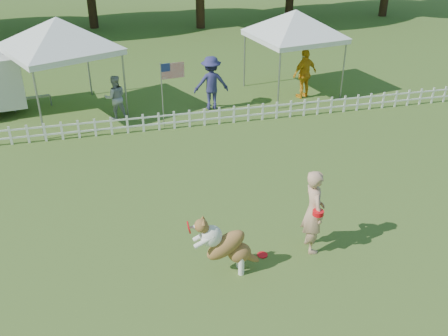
% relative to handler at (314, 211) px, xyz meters
% --- Properties ---
extents(ground, '(120.00, 120.00, 0.00)m').
position_rel_handler_xyz_m(ground, '(-1.07, -0.03, -0.94)').
color(ground, '#35551A').
rests_on(ground, ground).
extents(picket_fence, '(22.00, 0.08, 0.60)m').
position_rel_handler_xyz_m(picket_fence, '(-1.07, 6.97, -0.64)').
color(picket_fence, white).
rests_on(picket_fence, ground).
extents(handler, '(0.50, 0.72, 1.87)m').
position_rel_handler_xyz_m(handler, '(0.00, 0.00, 0.00)').
color(handler, tan).
rests_on(handler, ground).
extents(dog, '(1.31, 0.55, 1.32)m').
position_rel_handler_xyz_m(dog, '(-1.93, -0.32, -0.28)').
color(dog, brown).
rests_on(dog, ground).
extents(frisbee_on_turf, '(0.24, 0.24, 0.02)m').
position_rel_handler_xyz_m(frisbee_on_turf, '(-1.07, 0.00, -0.92)').
color(frisbee_on_turf, red).
rests_on(frisbee_on_turf, ground).
extents(canopy_tent_left, '(4.15, 4.15, 3.25)m').
position_rel_handler_xyz_m(canopy_tent_left, '(-5.13, 9.04, 0.69)').
color(canopy_tent_left, white).
rests_on(canopy_tent_left, ground).
extents(canopy_tent_right, '(3.41, 3.41, 3.04)m').
position_rel_handler_xyz_m(canopy_tent_right, '(3.11, 9.39, 0.58)').
color(canopy_tent_right, white).
rests_on(canopy_tent_right, ground).
extents(flag_pole, '(0.82, 0.21, 2.14)m').
position_rel_handler_xyz_m(flag_pole, '(-2.13, 7.23, 0.13)').
color(flag_pole, gray).
rests_on(flag_pole, ground).
extents(spectator_a, '(0.76, 0.61, 1.51)m').
position_rel_handler_xyz_m(spectator_a, '(-3.58, 8.29, -0.18)').
color(spectator_a, '#A09FA4').
rests_on(spectator_a, ground).
extents(spectator_b, '(1.25, 0.75, 1.89)m').
position_rel_handler_xyz_m(spectator_b, '(-0.26, 8.42, 0.01)').
color(spectator_b, navy).
rests_on(spectator_b, ground).
extents(spectator_c, '(1.16, 0.79, 1.83)m').
position_rel_handler_xyz_m(spectator_c, '(3.35, 8.71, -0.02)').
color(spectator_c, orange).
rests_on(spectator_c, ground).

